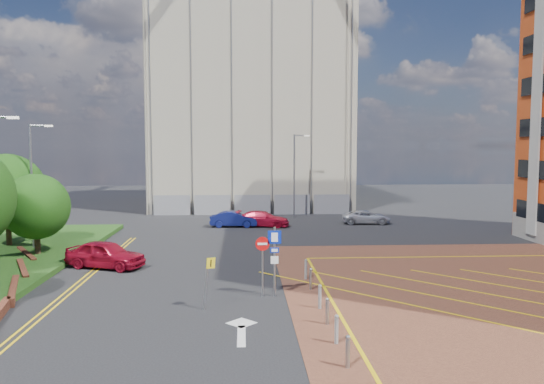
{
  "coord_description": "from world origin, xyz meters",
  "views": [
    {
      "loc": [
        -0.91,
        -22.73,
        6.88
      ],
      "look_at": [
        0.54,
        3.85,
        4.56
      ],
      "focal_mm": 35.0,
      "sensor_mm": 36.0,
      "label": 1
    }
  ],
  "objects": [
    {
      "name": "car_red_left",
      "position": [
        -8.71,
        7.24,
        0.77
      ],
      "size": [
        4.88,
        3.29,
        1.54
      ],
      "primitive_type": "imported",
      "rotation": [
        0.0,
        0.0,
        1.21
      ],
      "color": "maroon",
      "rests_on": "ground"
    },
    {
      "name": "warning_sign",
      "position": [
        -2.41,
        -0.85,
        1.43
      ],
      "size": [
        0.56,
        0.38,
        2.25
      ],
      "color": "#9EA0A8",
      "rests_on": "ground"
    },
    {
      "name": "car_silver_back",
      "position": [
        9.99,
        23.31,
        0.59
      ],
      "size": [
        4.38,
        2.28,
        1.18
      ],
      "primitive_type": "imported",
      "rotation": [
        0.0,
        0.0,
        1.49
      ],
      "color": "silver",
      "rests_on": "ground"
    },
    {
      "name": "construction_fence",
      "position": [
        1.0,
        30.0,
        1.0
      ],
      "size": [
        21.6,
        0.06,
        2.0
      ],
      "primitive_type": "cube",
      "color": "gray",
      "rests_on": "ground"
    },
    {
      "name": "tree_c",
      "position": [
        -13.5,
        10.0,
        3.19
      ],
      "size": [
        4.0,
        4.0,
        4.9
      ],
      "color": "#3D2B1C",
      "rests_on": "grass_bed"
    },
    {
      "name": "ground",
      "position": [
        0.0,
        0.0,
        0.0
      ],
      "size": [
        140.0,
        140.0,
        0.0
      ],
      "primitive_type": "plane",
      "color": "black",
      "rests_on": "ground"
    },
    {
      "name": "retaining_wall",
      "position": [
        -11.8,
        2.0,
        0.2
      ],
      "size": [
        6.06,
        20.33,
        0.4
      ],
      "color": "brown",
      "rests_on": "ground"
    },
    {
      "name": "car_blue_back",
      "position": [
        -1.72,
        22.06,
        0.66
      ],
      "size": [
        4.09,
        1.64,
        1.32
      ],
      "primitive_type": "imported",
      "rotation": [
        0.0,
        0.0,
        1.51
      ],
      "color": "navy",
      "rests_on": "ground"
    },
    {
      "name": "lamp_left_far",
      "position": [
        -14.42,
        12.0,
        4.66
      ],
      "size": [
        1.53,
        0.16,
        8.0
      ],
      "color": "#9EA0A8",
      "rests_on": "grass_bed"
    },
    {
      "name": "bollard_row",
      "position": [
        2.3,
        -1.67,
        0.47
      ],
      "size": [
        0.14,
        11.14,
        0.9
      ],
      "color": "#9EA0A8",
      "rests_on": "forecourt"
    },
    {
      "name": "construction_building",
      "position": [
        0.0,
        40.0,
        11.0
      ],
      "size": [
        21.2,
        19.2,
        22.0
      ],
      "primitive_type": "cube",
      "color": "#B9AD97",
      "rests_on": "ground"
    },
    {
      "name": "car_red_back",
      "position": [
        0.73,
        22.17,
        0.66
      ],
      "size": [
        4.85,
        2.72,
        1.33
      ],
      "primitive_type": "imported",
      "rotation": [
        0.0,
        0.0,
        1.37
      ],
      "color": "red",
      "rests_on": "ground"
    },
    {
      "name": "sign_cluster",
      "position": [
        0.3,
        0.98,
        1.95
      ],
      "size": [
        1.17,
        0.12,
        3.2
      ],
      "color": "#9EA0A8",
      "rests_on": "ground"
    },
    {
      "name": "lamp_back",
      "position": [
        4.08,
        28.0,
        4.36
      ],
      "size": [
        1.53,
        0.16,
        8.0
      ],
      "color": "#9EA0A8",
      "rests_on": "ground"
    },
    {
      "name": "tree_d",
      "position": [
        -16.5,
        13.0,
        3.87
      ],
      "size": [
        5.0,
        5.0,
        6.08
      ],
      "color": "#3D2B1C",
      "rests_on": "grass_bed"
    }
  ]
}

